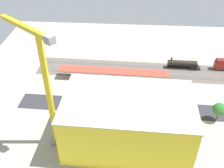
{
  "coord_description": "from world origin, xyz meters",
  "views": [
    {
      "loc": [
        3.27,
        83.02,
        67.95
      ],
      "look_at": [
        9.36,
        -0.92,
        6.16
      ],
      "focal_mm": 42.83,
      "sensor_mm": 36.0,
      "label": 1
    }
  ],
  "objects_px": {
    "box_truck_1": "(111,103)",
    "parked_car_4": "(102,100)",
    "street_tree_2": "(168,110)",
    "traffic_light": "(94,89)",
    "parked_car_0": "(174,102)",
    "tower_crane": "(45,85)",
    "parked_car_2": "(138,101)",
    "platform_canopy_near": "(114,71)",
    "box_truck_0": "(167,103)",
    "box_truck_2": "(142,104)",
    "construction_building": "(127,122)",
    "street_tree_1": "(97,105)",
    "parked_car_3": "(120,100)",
    "parked_car_1": "(156,102)",
    "locomotive": "(184,65)",
    "street_tree_0": "(219,109)"
  },
  "relations": [
    {
      "from": "locomotive",
      "to": "parked_car_1",
      "type": "distance_m",
      "value": 30.28
    },
    {
      "from": "box_truck_1",
      "to": "street_tree_0",
      "type": "xyz_separation_m",
      "value": [
        -38.46,
        5.12,
        3.59
      ]
    },
    {
      "from": "parked_car_4",
      "to": "parked_car_1",
      "type": "bearing_deg",
      "value": -179.25
    },
    {
      "from": "box_truck_0",
      "to": "locomotive",
      "type": "bearing_deg",
      "value": -110.38
    },
    {
      "from": "parked_car_2",
      "to": "street_tree_2",
      "type": "xyz_separation_m",
      "value": [
        -10.33,
        8.46,
        3.67
      ]
    },
    {
      "from": "parked_car_0",
      "to": "box_truck_1",
      "type": "relative_size",
      "value": 0.52
    },
    {
      "from": "platform_canopy_near",
      "to": "parked_car_1",
      "type": "height_order",
      "value": "platform_canopy_near"
    },
    {
      "from": "box_truck_1",
      "to": "traffic_light",
      "type": "height_order",
      "value": "traffic_light"
    },
    {
      "from": "box_truck_2",
      "to": "box_truck_0",
      "type": "bearing_deg",
      "value": -173.61
    },
    {
      "from": "locomotive",
      "to": "parked_car_4",
      "type": "bearing_deg",
      "value": 37.49
    },
    {
      "from": "street_tree_2",
      "to": "construction_building",
      "type": "bearing_deg",
      "value": 38.9
    },
    {
      "from": "parked_car_2",
      "to": "platform_canopy_near",
      "type": "bearing_deg",
      "value": -55.51
    },
    {
      "from": "construction_building",
      "to": "parked_car_1",
      "type": "bearing_deg",
      "value": -117.5
    },
    {
      "from": "box_truck_1",
      "to": "parked_car_4",
      "type": "bearing_deg",
      "value": -29.23
    },
    {
      "from": "platform_canopy_near",
      "to": "box_truck_0",
      "type": "distance_m",
      "value": 27.17
    },
    {
      "from": "parked_car_1",
      "to": "tower_crane",
      "type": "bearing_deg",
      "value": 31.28
    },
    {
      "from": "parked_car_0",
      "to": "platform_canopy_near",
      "type": "bearing_deg",
      "value": -30.97
    },
    {
      "from": "parked_car_0",
      "to": "box_truck_1",
      "type": "height_order",
      "value": "box_truck_1"
    },
    {
      "from": "locomotive",
      "to": "parked_car_4",
      "type": "xyz_separation_m",
      "value": [
        35.28,
        27.06,
        -1.15
      ]
    },
    {
      "from": "tower_crane",
      "to": "box_truck_2",
      "type": "relative_size",
      "value": 4.01
    },
    {
      "from": "parked_car_0",
      "to": "tower_crane",
      "type": "height_order",
      "value": "tower_crane"
    },
    {
      "from": "parked_car_2",
      "to": "box_truck_0",
      "type": "distance_m",
      "value": 11.04
    },
    {
      "from": "box_truck_0",
      "to": "traffic_light",
      "type": "height_order",
      "value": "traffic_light"
    },
    {
      "from": "street_tree_2",
      "to": "parked_car_3",
      "type": "bearing_deg",
      "value": -27.35
    },
    {
      "from": "parked_car_0",
      "to": "tower_crane",
      "type": "xyz_separation_m",
      "value": [
        41.81,
        21.61,
        22.08
      ]
    },
    {
      "from": "box_truck_1",
      "to": "traffic_light",
      "type": "relative_size",
      "value": 1.22
    },
    {
      "from": "parked_car_0",
      "to": "box_truck_2",
      "type": "height_order",
      "value": "box_truck_2"
    },
    {
      "from": "street_tree_1",
      "to": "street_tree_2",
      "type": "relative_size",
      "value": 1.05
    },
    {
      "from": "box_truck_2",
      "to": "street_tree_2",
      "type": "bearing_deg",
      "value": 144.53
    },
    {
      "from": "parked_car_0",
      "to": "construction_building",
      "type": "xyz_separation_m",
      "value": [
        17.98,
        20.3,
        7.89
      ]
    },
    {
      "from": "parked_car_4",
      "to": "construction_building",
      "type": "height_order",
      "value": "construction_building"
    },
    {
      "from": "box_truck_2",
      "to": "locomotive",
      "type": "bearing_deg",
      "value": -124.27
    },
    {
      "from": "parked_car_3",
      "to": "box_truck_1",
      "type": "bearing_deg",
      "value": 43.35
    },
    {
      "from": "platform_canopy_near",
      "to": "parked_car_4",
      "type": "height_order",
      "value": "platform_canopy_near"
    },
    {
      "from": "parked_car_4",
      "to": "box_truck_1",
      "type": "distance_m",
      "value": 4.47
    },
    {
      "from": "parked_car_1",
      "to": "street_tree_2",
      "type": "xyz_separation_m",
      "value": [
        -3.07,
        8.49,
        3.72
      ]
    },
    {
      "from": "parked_car_2",
      "to": "parked_car_1",
      "type": "bearing_deg",
      "value": -179.74
    },
    {
      "from": "parked_car_4",
      "to": "box_truck_0",
      "type": "bearing_deg",
      "value": 177.91
    },
    {
      "from": "platform_canopy_near",
      "to": "box_truck_0",
      "type": "relative_size",
      "value": 4.91
    },
    {
      "from": "platform_canopy_near",
      "to": "parked_car_3",
      "type": "distance_m",
      "value": 15.57
    },
    {
      "from": "street_tree_2",
      "to": "traffic_light",
      "type": "bearing_deg",
      "value": -20.05
    },
    {
      "from": "platform_canopy_near",
      "to": "parked_car_3",
      "type": "height_order",
      "value": "platform_canopy_near"
    },
    {
      "from": "platform_canopy_near",
      "to": "parked_car_0",
      "type": "relative_size",
      "value": 10.65
    },
    {
      "from": "parked_car_2",
      "to": "construction_building",
      "type": "height_order",
      "value": "construction_building"
    },
    {
      "from": "tower_crane",
      "to": "locomotive",
      "type": "bearing_deg",
      "value": -135.57
    },
    {
      "from": "locomotive",
      "to": "parked_car_4",
      "type": "distance_m",
      "value": 44.48
    },
    {
      "from": "parked_car_3",
      "to": "traffic_light",
      "type": "height_order",
      "value": "traffic_light"
    },
    {
      "from": "locomotive",
      "to": "street_tree_2",
      "type": "xyz_separation_m",
      "value": [
        11.0,
        35.27,
        2.58
      ]
    },
    {
      "from": "parked_car_4",
      "to": "parked_car_2",
      "type": "bearing_deg",
      "value": -178.99
    },
    {
      "from": "parked_car_1",
      "to": "parked_car_3",
      "type": "height_order",
      "value": "parked_car_3"
    }
  ]
}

